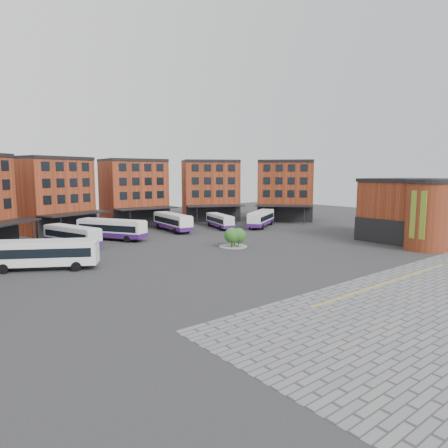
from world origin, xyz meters
TOP-DOWN VIEW (x-y plane):
  - ground at (0.00, 0.00)m, footprint 160.00×160.00m
  - yellow_line at (2.00, -14.00)m, footprint 26.00×0.15m
  - main_building at (-4.77, 38.25)m, footprint 94.14×42.48m
  - east_building at (28.70, -3.06)m, footprint 17.40×15.40m
  - tree_island at (1.96, 11.49)m, footprint 4.40×4.40m
  - bus_a at (-25.28, 14.91)m, footprint 12.31×8.83m
  - bus_b at (-17.61, 27.94)m, footprint 5.74×11.79m
  - bus_c at (-10.14, 30.20)m, footprint 8.86×12.29m
  - bus_d at (3.62, 32.72)m, footprint 4.08×12.52m
  - bus_e at (13.47, 29.99)m, footprint 5.23×10.55m
  - bus_f at (21.56, 25.95)m, footprint 11.79×8.62m
  - blue_car at (23.88, -9.19)m, footprint 3.72×3.71m

SIDE VIEW (x-z plane):
  - ground at x=0.00m, z-range 0.00..0.00m
  - yellow_line at x=2.00m, z-range 0.02..0.04m
  - blue_car at x=23.88m, z-range 0.00..1.28m
  - bus_e at x=13.47m, z-range 0.12..3.02m
  - tree_island at x=1.96m, z-range 0.10..3.25m
  - bus_b at x=-17.61m, z-range 0.14..3.38m
  - bus_f at x=21.56m, z-range 0.14..3.55m
  - bus_d at x=3.62m, z-range 0.14..3.61m
  - bus_c at x=-10.14m, z-range 0.15..3.69m
  - bus_a at x=-25.28m, z-range 0.33..3.89m
  - east_building at x=28.70m, z-range -0.01..10.59m
  - main_building at x=-4.77m, z-range -0.07..14.53m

